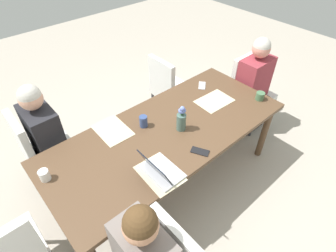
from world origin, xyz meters
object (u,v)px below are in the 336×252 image
at_px(chair_far_left_far, 40,147).
at_px(coffee_mug_near_right, 143,121).
at_px(coffee_mug_near_left, 260,96).
at_px(phone_black, 200,151).
at_px(dining_table, 168,136).
at_px(phone_silver, 202,86).
at_px(person_head_right_left_near, 251,91).
at_px(chair_head_right_left_near, 249,88).
at_px(laptop_near_left_mid, 160,170).
at_px(person_far_left_far, 49,145).
at_px(chair_far_right_mid, 169,87).
at_px(flower_vase, 181,119).
at_px(coffee_mug_centre_left, 44,175).

bearing_deg(chair_far_left_far, coffee_mug_near_right, -39.23).
bearing_deg(coffee_mug_near_left, phone_black, -173.90).
height_order(dining_table, coffee_mug_near_right, coffee_mug_near_right).
xyz_separation_m(phone_black, phone_silver, (0.74, 0.67, 0.00)).
bearing_deg(person_head_right_left_near, chair_head_right_left_near, 51.24).
bearing_deg(chair_far_left_far, phone_silver, -17.83).
relative_size(dining_table, person_head_right_left_near, 1.91).
xyz_separation_m(chair_head_right_left_near, phone_silver, (-0.68, 0.18, 0.24)).
bearing_deg(chair_head_right_left_near, laptop_near_left_mid, -166.17).
bearing_deg(phone_black, coffee_mug_near_left, -111.16).
bearing_deg(person_head_right_left_near, coffee_mug_near_left, -139.55).
xyz_separation_m(person_head_right_left_near, phone_black, (-1.36, -0.41, 0.22)).
xyz_separation_m(dining_table, person_head_right_left_near, (1.38, 0.04, -0.14)).
xyz_separation_m(person_far_left_far, laptop_near_left_mid, (0.47, -1.10, 0.25)).
bearing_deg(phone_silver, person_far_left_far, 122.87).
bearing_deg(chair_far_right_mid, person_head_right_left_near, -48.69).
relative_size(coffee_mug_near_right, phone_silver, 0.73).
bearing_deg(chair_far_left_far, laptop_near_left_mid, -65.09).
distance_m(flower_vase, coffee_mug_centre_left, 1.18).
height_order(dining_table, coffee_mug_near_left, coffee_mug_near_left).
distance_m(chair_far_right_mid, phone_silver, 0.56).
xyz_separation_m(chair_far_right_mid, phone_silver, (0.04, -0.50, 0.24)).
distance_m(coffee_mug_near_left, coffee_mug_near_right, 1.24).
xyz_separation_m(flower_vase, phone_silver, (0.66, 0.36, -0.11)).
distance_m(chair_far_left_far, coffee_mug_near_right, 1.06).
distance_m(dining_table, chair_far_left_far, 1.25).
relative_size(chair_far_right_mid, laptop_near_left_mid, 2.81).
distance_m(dining_table, laptop_near_left_mid, 0.51).
bearing_deg(flower_vase, coffee_mug_near_right, 131.87).
distance_m(person_head_right_left_near, chair_far_right_mid, 1.01).
xyz_separation_m(coffee_mug_near_left, coffee_mug_centre_left, (-2.07, 0.47, 0.00)).
xyz_separation_m(chair_far_right_mid, coffee_mug_near_left, (0.31, -1.07, 0.28)).
height_order(laptop_near_left_mid, coffee_mug_near_left, laptop_near_left_mid).
relative_size(coffee_mug_near_left, phone_black, 0.57).
relative_size(chair_head_right_left_near, person_head_right_left_near, 0.75).
bearing_deg(person_far_left_far, dining_table, -42.64).
distance_m(person_head_right_left_near, coffee_mug_near_right, 1.54).
distance_m(chair_head_right_left_near, chair_far_right_mid, 1.00).
relative_size(person_far_left_far, phone_silver, 7.97).
relative_size(dining_table, laptop_near_left_mid, 7.12).
height_order(laptop_near_left_mid, phone_black, laptop_near_left_mid).
bearing_deg(flower_vase, phone_black, -104.14).
relative_size(chair_head_right_left_near, flower_vase, 3.51).
height_order(coffee_mug_near_right, coffee_mug_centre_left, coffee_mug_near_right).
relative_size(chair_far_left_far, phone_silver, 6.00).
distance_m(person_far_left_far, coffee_mug_near_right, 0.96).
xyz_separation_m(person_head_right_left_near, coffee_mug_near_left, (-0.36, -0.31, 0.25)).
xyz_separation_m(chair_head_right_left_near, person_head_right_left_near, (-0.06, -0.07, 0.03)).
distance_m(chair_head_right_left_near, laptop_near_left_mid, 1.89).
xyz_separation_m(dining_table, phone_silver, (0.76, 0.29, 0.07)).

